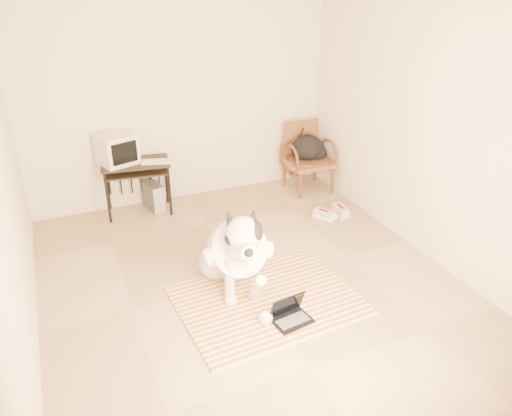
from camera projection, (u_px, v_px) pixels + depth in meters
floor at (248, 281)px, 5.09m from camera, size 4.50×4.50×0.00m
wall_back at (180, 99)px, 6.34m from camera, size 4.50×0.00×4.50m
wall_front at (408, 294)px, 2.64m from camera, size 4.50×0.00×4.50m
wall_left at (4, 193)px, 3.78m from camera, size 0.00×4.50×4.50m
wall_right at (425, 130)px, 5.19m from camera, size 0.00×4.50×4.50m
rug at (267, 300)px, 4.78m from camera, size 1.74×1.38×0.02m
dog at (236, 252)px, 4.82m from camera, size 0.69×1.45×1.04m
laptop at (290, 314)px, 4.48m from camera, size 0.38×0.30×0.24m
computer_desk at (136, 170)px, 6.21m from camera, size 0.88×0.57×0.69m
crt_monitor at (117, 149)px, 6.06m from camera, size 0.52×0.51×0.37m
desk_keyboard at (158, 161)px, 6.16m from camera, size 0.43×0.26×0.03m
pc_tower at (153, 196)px, 6.50m from camera, size 0.24×0.41×0.36m
rattan_chair at (307, 157)px, 6.98m from camera, size 0.61×0.59×0.92m
backpack at (310, 149)px, 6.90m from camera, size 0.50×0.39×0.35m
sneaker_left at (325, 215)px, 6.31m from camera, size 0.24×0.31×0.10m
sneaker_right at (341, 211)px, 6.39m from camera, size 0.16×0.32×0.11m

